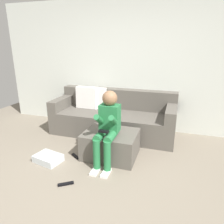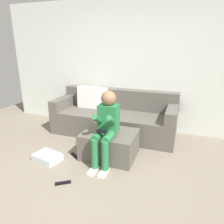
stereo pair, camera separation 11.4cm
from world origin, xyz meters
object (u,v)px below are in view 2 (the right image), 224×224
object	(u,v)px
couch_sectional	(114,117)
remote_near_ottoman	(63,183)
ottoman	(110,144)
storage_bin	(47,157)
person_seated	(106,124)
remote_by_storage_bin	(75,156)

from	to	relation	value
couch_sectional	remote_near_ottoman	xyz separation A→B (m)	(-0.06, -1.79, -0.32)
remote_near_ottoman	couch_sectional	bearing A→B (deg)	53.35
ottoman	storage_bin	size ratio (longest dim) A/B	2.07
storage_bin	person_seated	bearing A→B (deg)	17.68
person_seated	storage_bin	world-z (taller)	person_seated
ottoman	remote_near_ottoman	distance (m)	0.94
couch_sectional	ottoman	size ratio (longest dim) A/B	2.90
couch_sectional	storage_bin	bearing A→B (deg)	-113.18
person_seated	remote_by_storage_bin	bearing A→B (deg)	-177.18
couch_sectional	ottoman	bearing A→B (deg)	-74.55
person_seated	ottoman	bearing A→B (deg)	94.47
couch_sectional	remote_by_storage_bin	size ratio (longest dim) A/B	12.81
remote_by_storage_bin	storage_bin	bearing A→B (deg)	-108.70
ottoman	person_seated	size ratio (longest dim) A/B	0.76
ottoman	person_seated	xyz separation A→B (m)	(0.01, -0.18, 0.41)
person_seated	remote_near_ottoman	size ratio (longest dim) A/B	5.40
person_seated	remote_by_storage_bin	size ratio (longest dim) A/B	5.82
storage_bin	remote_by_storage_bin	size ratio (longest dim) A/B	2.14
remote_by_storage_bin	ottoman	bearing A→B (deg)	56.01
ottoman	person_seated	bearing A→B (deg)	-85.53
ottoman	storage_bin	world-z (taller)	ottoman
couch_sectional	storage_bin	distance (m)	1.53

